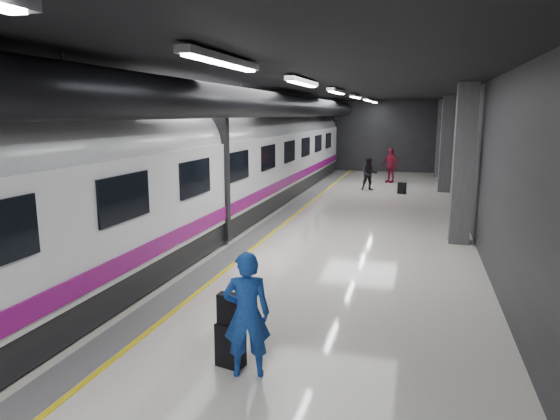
% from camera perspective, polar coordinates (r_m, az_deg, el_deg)
% --- Properties ---
extents(ground, '(40.00, 40.00, 0.00)m').
position_cam_1_polar(ground, '(13.77, 0.97, -4.45)').
color(ground, silver).
rests_on(ground, ground).
extents(platform_hall, '(10.02, 40.02, 4.51)m').
position_cam_1_polar(platform_hall, '(14.28, 0.87, 10.47)').
color(platform_hall, black).
rests_on(platform_hall, ground).
extents(train, '(3.05, 38.00, 4.05)m').
position_cam_1_polar(train, '(14.53, -11.53, 4.45)').
color(train, black).
rests_on(train, ground).
extents(traveler_main, '(0.76, 0.61, 1.81)m').
position_cam_1_polar(traveler_main, '(7.10, -3.82, -11.81)').
color(traveler_main, blue).
rests_on(traveler_main, ground).
extents(suitcase_main, '(0.45, 0.34, 0.65)m').
position_cam_1_polar(suitcase_main, '(7.59, -5.67, -15.07)').
color(suitcase_main, black).
rests_on(suitcase_main, ground).
extents(shoulder_bag, '(0.35, 0.20, 0.45)m').
position_cam_1_polar(shoulder_bag, '(7.39, -5.79, -11.15)').
color(shoulder_bag, black).
rests_on(shoulder_bag, suitcase_main).
extents(traveler_far_a, '(0.92, 0.80, 1.61)m').
position_cam_1_polar(traveler_far_a, '(24.62, 10.17, 4.10)').
color(traveler_far_a, black).
rests_on(traveler_far_a, ground).
extents(traveler_far_b, '(1.15, 0.99, 1.86)m').
position_cam_1_polar(traveler_far_b, '(27.65, 12.52, 5.00)').
color(traveler_far_b, maroon).
rests_on(traveler_far_b, ground).
extents(suitcase_far, '(0.41, 0.34, 0.52)m').
position_cam_1_polar(suitcase_far, '(23.88, 13.76, 2.44)').
color(suitcase_far, black).
rests_on(suitcase_far, ground).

